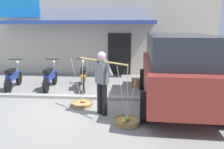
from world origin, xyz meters
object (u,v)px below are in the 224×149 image
Objects in this scene: motorcycle_third_in_row at (83,77)px; motorcycle_second_in_row at (50,77)px; motorcycle_nearest_shop at (13,77)px; fruit_vendor at (102,79)px; fruit_basket_left_side at (82,103)px; wooden_crate at (137,83)px; parked_truck at (177,67)px; fruit_basket_right_side at (127,121)px.

motorcycle_second_in_row is at bearing -170.75° from motorcycle_third_in_row.
fruit_vendor is at bearing -30.62° from motorcycle_nearest_shop.
fruit_basket_left_side reaches higher than motorcycle_third_in_row.
parked_truck is at bearing -58.95° from wooden_crate.
fruit_basket_right_side is at bearing -95.96° from wooden_crate.
wooden_crate is at bearing 53.21° from fruit_basket_left_side.
fruit_vendor is 1.27m from fruit_basket_right_side.
fruit_basket_left_side is 0.80× the size of motorcycle_second_in_row.
fruit_vendor is at bearing 139.65° from fruit_basket_right_side.
fruit_vendor reaches higher than fruit_basket_left_side.
motorcycle_second_in_row is 4.62m from parked_truck.
parked_truck is (1.46, 1.60, 1.06)m from fruit_basket_right_side.
motorcycle_nearest_shop is 4.71m from wooden_crate.
motorcycle_nearest_shop is 4.10× the size of wooden_crate.
parked_truck reaches higher than motorcycle_third_in_row.
fruit_basket_right_side reaches higher than motorcycle_second_in_row.
motorcycle_second_in_row is 0.37× the size of parked_truck.
fruit_vendor reaches higher than motorcycle_second_in_row.
parked_truck is at bearing 9.17° from fruit_basket_left_side.
fruit_vendor reaches higher than motorcycle_third_in_row.
fruit_basket_left_side is 0.81× the size of motorcycle_third_in_row.
parked_truck is (2.13, 1.02, 0.15)m from fruit_vendor.
fruit_basket_right_side reaches higher than motorcycle_third_in_row.
motorcycle_nearest_shop is (-2.94, 1.57, 0.38)m from fruit_basket_left_side.
motorcycle_second_in_row is at bearing 134.49° from fruit_vendor.
motorcycle_nearest_shop is 1.37m from motorcycle_second_in_row.
parked_truck is 11.08× the size of wooden_crate.
parked_truck reaches higher than motorcycle_nearest_shop.
motorcycle_second_in_row is (-2.25, 2.29, -0.53)m from fruit_vendor.
motorcycle_nearest_shop is 0.37× the size of parked_truck.
motorcycle_third_in_row is at bearing -170.08° from wooden_crate.
motorcycle_second_in_row is (-2.93, 2.87, 0.38)m from fruit_basket_right_side.
wooden_crate is (-1.10, 1.83, -0.97)m from parked_truck.
fruit_basket_left_side is 3.04m from parked_truck.
wooden_crate is (4.65, 0.71, -0.29)m from motorcycle_nearest_shop.
motorcycle_nearest_shop is 2.62m from motorcycle_third_in_row.
fruit_basket_right_side is 3.30× the size of wooden_crate.
motorcycle_third_in_row reaches higher than wooden_crate.
fruit_basket_right_side is 2.41m from parked_truck.
wooden_crate is (1.71, 2.28, 0.09)m from fruit_basket_left_side.
fruit_basket_right_side is 0.80× the size of motorcycle_second_in_row.
parked_truck is (3.16, -1.47, 0.68)m from motorcycle_third_in_row.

